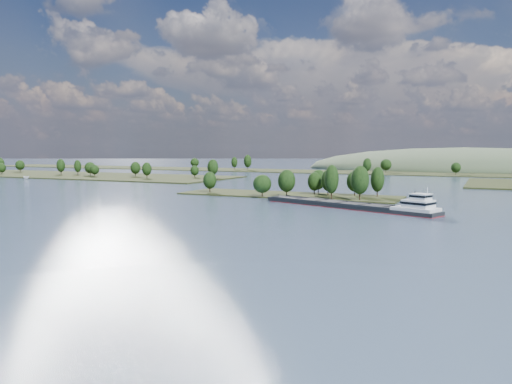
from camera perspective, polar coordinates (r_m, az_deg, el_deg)
The scene contains 7 objects.
ground at distance 172.36m, azimuth -3.71°, elevation -2.16°, with size 1800.00×1800.00×0.00m, color #3B4D67.
tree_island at distance 222.09m, azimuth 5.40°, elevation 0.53°, with size 100.00×32.84×15.41m.
left_bank at distance 425.37m, azimuth -21.77°, elevation 1.92°, with size 300.00×80.00×14.51m.
back_shoreline at distance 436.38m, azimuth 15.37°, elevation 2.15°, with size 900.00×60.00×15.78m.
hill_west at distance 530.56m, azimuth 22.75°, elevation 2.34°, with size 320.00×160.00×44.00m, color #415238.
cargo_barge at distance 181.30m, azimuth 11.47°, elevation -1.50°, with size 69.62×33.01×9.64m.
motorboat at distance 378.40m, azimuth -24.77°, elevation 1.51°, with size 2.32×6.18×2.39m, color silver.
Camera 1 is at (82.74, -29.63, 21.69)m, focal length 35.00 mm.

